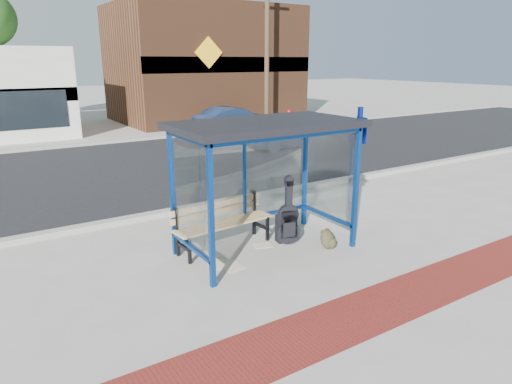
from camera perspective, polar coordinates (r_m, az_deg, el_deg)
ground at (r=8.66m, az=1.21°, el=-7.24°), size 120.00×120.00×0.00m
brick_paver_strip at (r=6.88m, az=13.71°, el=-14.28°), size 60.00×1.00×0.01m
curb_near at (r=11.01m, az=-7.21°, el=-1.83°), size 60.00×0.25×0.12m
street_asphalt at (r=15.63m, az=-15.33°, el=2.90°), size 60.00×10.00×0.00m
curb_far at (r=20.47m, az=-19.73°, el=5.73°), size 60.00×0.25×0.12m
far_sidewalk at (r=22.31m, az=-20.86°, el=6.27°), size 60.00×4.00×0.01m
bus_shelter at (r=8.12m, az=1.01°, el=6.46°), size 3.30×1.80×2.42m
storefront_brown at (r=28.00m, az=-6.47°, el=15.60°), size 10.00×7.08×6.40m
tree_right at (r=33.29m, az=-2.07°, el=19.64°), size 3.60×3.60×7.03m
utility_pole_east at (r=24.09m, az=1.37°, el=17.77°), size 1.60×0.24×8.00m
bench at (r=8.63m, az=-4.26°, el=-3.60°), size 2.00×0.65×0.93m
guitar_bag at (r=8.80m, az=4.05°, el=-3.60°), size 0.48×0.27×1.28m
suitcase at (r=8.95m, az=3.66°, el=-4.56°), size 0.38×0.29×0.60m
backpack at (r=8.74m, az=9.03°, el=-5.92°), size 0.37×0.35×0.39m
sign_post at (r=9.00m, az=12.55°, el=3.10°), size 0.13×0.32×2.60m
newspaper_a at (r=8.01m, az=-3.08°, el=-9.27°), size 0.36×0.44×0.01m
newspaper_b at (r=8.10m, az=-4.71°, el=-9.00°), size 0.35×0.42×0.01m
newspaper_c at (r=8.85m, az=0.84°, el=-6.69°), size 0.41×0.36×0.01m
parked_car at (r=22.44m, az=-2.89°, el=9.00°), size 3.98×1.67×1.28m
fire_hydrant at (r=25.55m, az=4.14°, el=9.42°), size 0.37×0.25×0.82m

